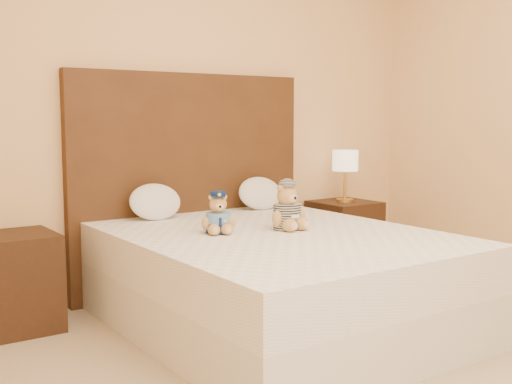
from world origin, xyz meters
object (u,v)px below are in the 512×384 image
nightstand_left (14,282)px  lamp (345,163)px  teddy_police (218,213)px  teddy_prisoner (287,206)px  nightstand_right (344,236)px  pillow_left (155,200)px  pillow_right (260,192)px  bed (277,280)px

nightstand_left → lamp: size_ratio=1.38×
teddy_police → teddy_prisoner: (0.40, -0.12, 0.02)m
nightstand_right → pillow_left: (-1.60, 0.03, 0.40)m
lamp → pillow_left: lamp is taller
pillow_left → teddy_police: bearing=-83.8°
pillow_right → teddy_prisoner: bearing=-114.4°
teddy_police → pillow_left: (-0.07, 0.66, 0.01)m
nightstand_left → pillow_right: bearing=1.0°
nightstand_left → lamp: (2.50, 0.00, 0.57)m
teddy_police → pillow_left: size_ratio=0.66×
nightstand_right → bed: bearing=-147.4°
bed → nightstand_right: size_ratio=3.64×
bed → nightstand_left: same height
teddy_police → pillow_left: pillow_left is taller
nightstand_right → teddy_prisoner: bearing=-146.7°
pillow_left → pillow_right: (0.82, 0.00, 0.00)m
nightstand_left → lamp: lamp is taller
teddy_police → teddy_prisoner: teddy_prisoner is taller
lamp → teddy_police: (-1.53, -0.63, -0.18)m
bed → teddy_prisoner: 0.43m
pillow_right → nightstand_left: bearing=-179.0°
bed → nightstand_right: (1.25, 0.80, -0.00)m
lamp → pillow_right: 0.80m
bed → pillow_right: (0.47, 0.83, 0.40)m
nightstand_right → nightstand_left: bearing=180.0°
teddy_police → teddy_prisoner: bearing=3.3°
bed → pillow_left: size_ratio=5.66×
lamp → nightstand_left: bearing=180.0°
nightstand_left → teddy_prisoner: (1.36, -0.75, 0.41)m
bed → pillow_right: pillow_right is taller
pillow_left → teddy_prisoner: bearing=-58.9°
pillow_left → nightstand_left: bearing=-178.1°
teddy_prisoner → pillow_right: 0.85m
nightstand_left → nightstand_right: 2.50m
pillow_left → nightstand_right: bearing=-1.1°
lamp → teddy_prisoner: lamp is taller
teddy_prisoner → pillow_left: 0.91m
lamp → pillow_left: 1.61m
teddy_police → pillow_right: bearing=61.2°
bed → lamp: 1.59m
bed → pillow_left: bearing=113.1°
nightstand_right → pillow_right: 0.88m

